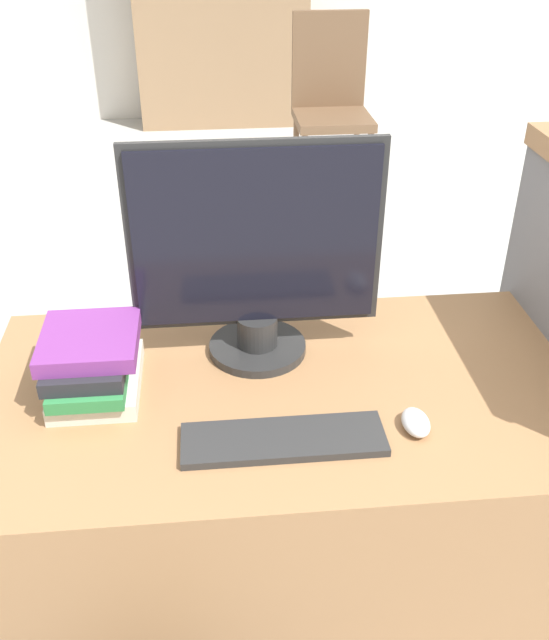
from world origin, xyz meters
TOP-DOWN VIEW (x-y plane):
  - desk at (0.00, 0.35)m, footprint 1.27×0.71m
  - monitor at (-0.04, 0.50)m, footprint 0.53×0.22m
  - keyboard at (-0.02, 0.18)m, footprint 0.39×0.12m
  - mouse at (0.24, 0.19)m, footprint 0.05×0.09m
  - book_stack at (-0.39, 0.39)m, footprint 0.20×0.26m
  - far_chair at (0.62, 3.37)m, footprint 0.44×0.44m

SIDE VIEW (x-z plane):
  - desk at x=0.00m, z-range 0.00..0.73m
  - far_chair at x=0.62m, z-range 0.05..1.07m
  - keyboard at x=-0.02m, z-range 0.73..0.75m
  - mouse at x=0.24m, z-range 0.73..0.77m
  - book_stack at x=-0.39m, z-range 0.73..0.86m
  - monitor at x=-0.04m, z-range 0.73..1.22m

